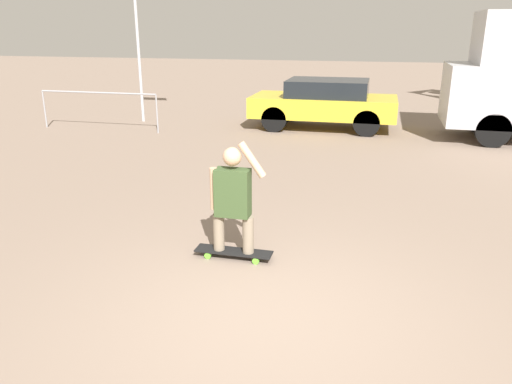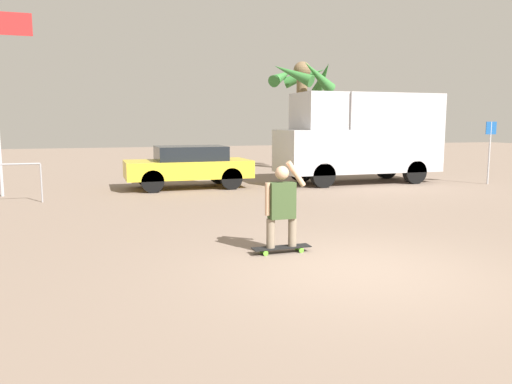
{
  "view_description": "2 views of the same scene",
  "coord_description": "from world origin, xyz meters",
  "views": [
    {
      "loc": [
        0.95,
        -4.23,
        2.79
      ],
      "look_at": [
        -0.59,
        1.94,
        0.68
      ],
      "focal_mm": 35.0,
      "sensor_mm": 36.0,
      "label": 1
    },
    {
      "loc": [
        -3.62,
        -6.21,
        2.11
      ],
      "look_at": [
        -0.88,
        2.1,
        0.91
      ],
      "focal_mm": 35.0,
      "sensor_mm": 36.0,
      "label": 2
    }
  ],
  "objects": [
    {
      "name": "flagpole",
      "position": [
        -6.03,
        9.85,
        3.27
      ],
      "size": [
        1.13,
        0.12,
        5.5
      ],
      "color": "#B7B7BC",
      "rests_on": "ground_plane"
    },
    {
      "name": "person_skateboarder",
      "position": [
        -0.71,
        1.27,
        0.84
      ],
      "size": [
        0.7,
        0.23,
        1.42
      ],
      "color": "gray",
      "rests_on": "skateboard"
    },
    {
      "name": "ground_plane",
      "position": [
        0.0,
        0.0,
        0.0
      ],
      "size": [
        80.0,
        80.0,
        0.0
      ],
      "primitive_type": "plane",
      "color": "gray"
    },
    {
      "name": "street_sign",
      "position": [
        9.6,
        7.81,
        1.41
      ],
      "size": [
        0.44,
        0.06,
        2.18
      ],
      "color": "#B7B7BC",
      "rests_on": "ground_plane"
    },
    {
      "name": "camper_van",
      "position": [
        5.57,
        9.62,
        1.71
      ],
      "size": [
        5.78,
        2.07,
        3.16
      ],
      "color": "black",
      "rests_on": "ground_plane"
    },
    {
      "name": "parked_car_yellow",
      "position": [
        -0.6,
        10.07,
        0.75
      ],
      "size": [
        4.05,
        1.88,
        1.38
      ],
      "color": "black",
      "rests_on": "ground_plane"
    },
    {
      "name": "palm_tree_near_van",
      "position": [
        5.65,
        15.06,
        3.79
      ],
      "size": [
        3.1,
        3.18,
        4.96
      ],
      "color": "brown",
      "rests_on": "ground_plane"
    },
    {
      "name": "skateboard",
      "position": [
        -0.71,
        1.27,
        0.08
      ],
      "size": [
        0.98,
        0.24,
        0.1
      ],
      "color": "black",
      "rests_on": "ground_plane"
    }
  ]
}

